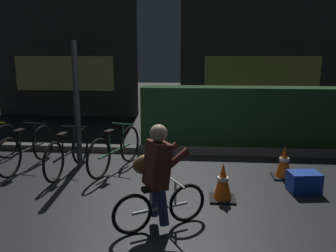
# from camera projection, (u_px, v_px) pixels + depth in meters

# --- Properties ---
(ground_plane) EXTENTS (40.00, 40.00, 0.00)m
(ground_plane) POSITION_uv_depth(u_px,v_px,m) (151.00, 194.00, 5.08)
(ground_plane) COLOR black
(sidewalk_curb) EXTENTS (12.00, 0.24, 0.12)m
(sidewalk_curb) POSITION_uv_depth(u_px,v_px,m) (165.00, 150.00, 7.22)
(sidewalk_curb) COLOR #56544F
(sidewalk_curb) RESTS_ON ground
(hedge_row) EXTENTS (4.80, 0.70, 1.29)m
(hedge_row) POSITION_uv_depth(u_px,v_px,m) (248.00, 116.00, 7.82)
(hedge_row) COLOR #214723
(hedge_row) RESTS_ON ground
(storefront_left) EXTENTS (4.62, 0.54, 4.18)m
(storefront_left) POSITION_uv_depth(u_px,v_px,m) (66.00, 52.00, 11.30)
(storefront_left) COLOR #383330
(storefront_left) RESTS_ON ground
(storefront_right) EXTENTS (5.31, 0.54, 4.18)m
(storefront_right) POSITION_uv_depth(u_px,v_px,m) (261.00, 52.00, 11.45)
(storefront_right) COLOR #383330
(storefront_right) RESTS_ON ground
(street_post) EXTENTS (0.10, 0.10, 2.25)m
(street_post) POSITION_uv_depth(u_px,v_px,m) (77.00, 105.00, 6.15)
(street_post) COLOR #2D2D33
(street_post) RESTS_ON ground
(parked_bike_left_mid) EXTENTS (0.46, 1.68, 0.78)m
(parked_bike_left_mid) POSITION_uv_depth(u_px,v_px,m) (27.00, 149.00, 6.19)
(parked_bike_left_mid) COLOR black
(parked_bike_left_mid) RESTS_ON ground
(parked_bike_center_left) EXTENTS (0.46, 1.65, 0.76)m
(parked_bike_center_left) POSITION_uv_depth(u_px,v_px,m) (68.00, 153.00, 5.97)
(parked_bike_center_left) COLOR black
(parked_bike_center_left) RESTS_ON ground
(parked_bike_center_right) EXTENTS (0.60, 1.64, 0.79)m
(parked_bike_center_right) POSITION_uv_depth(u_px,v_px,m) (115.00, 150.00, 6.10)
(parked_bike_center_right) COLOR black
(parked_bike_center_right) RESTS_ON ground
(traffic_cone_near) EXTENTS (0.36, 0.36, 0.54)m
(traffic_cone_near) POSITION_uv_depth(u_px,v_px,m) (223.00, 182.00, 4.85)
(traffic_cone_near) COLOR black
(traffic_cone_near) RESTS_ON ground
(traffic_cone_far) EXTENTS (0.36, 0.36, 0.55)m
(traffic_cone_far) POSITION_uv_depth(u_px,v_px,m) (284.00, 162.00, 5.72)
(traffic_cone_far) COLOR black
(traffic_cone_far) RESTS_ON ground
(blue_crate) EXTENTS (0.48, 0.38, 0.30)m
(blue_crate) POSITION_uv_depth(u_px,v_px,m) (304.00, 182.00, 5.16)
(blue_crate) COLOR #193DB7
(blue_crate) RESTS_ON ground
(cyclist) EXTENTS (1.04, 0.64, 1.25)m
(cyclist) POSITION_uv_depth(u_px,v_px,m) (157.00, 177.00, 4.00)
(cyclist) COLOR black
(cyclist) RESTS_ON ground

